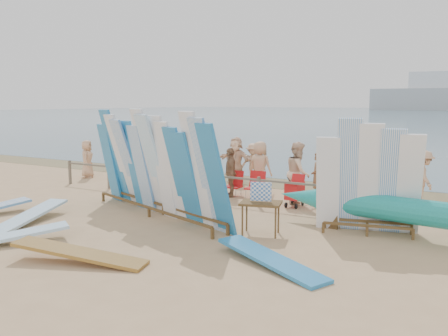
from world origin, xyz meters
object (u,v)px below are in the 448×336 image
Objects in this scene: beachgoer_11 at (136,154)px; beachgoer_5 at (236,160)px; beachgoer_6 at (260,166)px; beachgoer_4 at (230,172)px; vendor_table at (261,217)px; beachgoer_7 at (317,176)px; stroller at (295,194)px; side_surfboard_rack at (369,182)px; flat_board_a at (29,223)px; flat_board_c at (80,263)px; main_surfboard_rack at (156,169)px; beachgoer_0 at (87,159)px; beachgoer_8 at (298,172)px; flat_board_d at (270,265)px; beachgoer_extra_1 at (146,155)px; flat_board_b at (5,245)px; beachgoer_9 at (424,177)px; beachgoer_1 at (187,158)px; beachgoer_3 at (253,163)px; beach_chair_right at (233,188)px; beach_chair_left at (255,190)px; outrigger_canoe at (408,212)px; beachgoer_2 at (160,168)px.

beachgoer_11 is 0.87× the size of beachgoer_5.
beachgoer_6 is 1.08× the size of beachgoer_4.
beachgoer_7 is (-0.15, 4.44, 0.35)m from vendor_table.
vendor_table is at bearing -82.27° from stroller.
beachgoer_5 reaches higher than beachgoer_4.
side_surfboard_rack reaches higher than flat_board_a.
flat_board_c is (-2.20, -3.56, -0.42)m from vendor_table.
main_surfboard_rack reaches higher than beachgoer_7.
side_surfboard_rack is at bearing -137.43° from beachgoer_0.
beachgoer_5 is (-3.39, 2.21, -0.06)m from beachgoer_8.
side_surfboard_rack is at bearing 18.30° from beachgoer_7.
main_surfboard_rack is 5.02m from flat_board_d.
beachgoer_7 is at bearing 144.33° from beachgoer_extra_1.
vendor_table reaches higher than flat_board_b.
beachgoer_9 is 8.68m from beachgoer_1.
beachgoer_3 is at bearing -9.49° from flat_board_c.
flat_board_d is 1.54× the size of beachgoer_6.
beachgoer_extra_1 is at bearing -118.75° from beachgoer_7.
beach_chair_right is 0.46× the size of beachgoer_5.
beachgoer_4 is (-0.79, -0.24, 0.56)m from beach_chair_left.
side_surfboard_rack reaches higher than beachgoer_1.
beachgoer_1 is (-8.88, 4.06, 0.30)m from outrigger_canoe.
beachgoer_5 is at bearing -131.32° from beachgoer_7.
beachgoer_2 is at bearing -144.67° from beachgoer_3.
flat_board_d is at bearing -5.79° from main_surfboard_rack.
beachgoer_4 is at bearing -98.81° from beachgoer_3.
beachgoer_3 is at bearing 133.54° from stroller.
beachgoer_7 is (5.55, 6.44, 0.77)m from flat_board_a.
flat_board_b is 1.51× the size of beachgoer_5.
flat_board_c is 7.23m from beachgoer_4.
flat_board_d is at bearing 121.57° from beachgoer_6.
flat_board_d is at bearing 177.77° from beachgoer_8.
beachgoer_4 is (5.43, -2.35, -0.05)m from beachgoer_extra_1.
outrigger_canoe is at bearing -23.08° from beach_chair_right.
flat_board_c is (-4.38, -4.86, -1.24)m from side_surfboard_rack.
beachgoer_1 is (2.42, -0.50, 0.05)m from beachgoer_extra_1.
beach_chair_right is 0.50× the size of beachgoer_9.
beachgoer_6 is (-0.19, 8.50, 0.88)m from flat_board_c.
beachgoer_5 is at bearing 38.59° from beachgoer_8.
beachgoer_8 reaches higher than beachgoer_7.
beachgoer_7 is 0.96× the size of beachgoer_2.
beachgoer_0 is (-12.96, 2.77, 0.17)m from outrigger_canoe.
beachgoer_9 is at bearing 72.78° from beachgoer_4.
beachgoer_2 reaches higher than flat_board_b.
beachgoer_2 is at bearing -120.64° from beachgoer_4.
side_surfboard_rack is at bearing -36.18° from stroller.
beachgoer_3 is at bearing 116.23° from flat_board_b.
flat_board_a is at bearing -63.76° from beachgoer_4.
outrigger_canoe is 3.54× the size of beachgoer_8.
beachgoer_7 is 2.81m from beachgoer_4.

